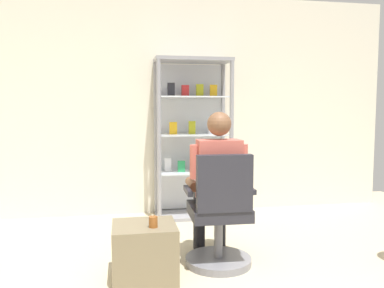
% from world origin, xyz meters
% --- Properties ---
extents(back_wall, '(6.00, 0.10, 2.70)m').
position_xyz_m(back_wall, '(0.00, 3.00, 1.35)').
color(back_wall, silver).
rests_on(back_wall, ground).
extents(display_cabinet_main, '(0.90, 0.45, 1.90)m').
position_xyz_m(display_cabinet_main, '(0.40, 2.76, 0.96)').
color(display_cabinet_main, gray).
rests_on(display_cabinet_main, ground).
extents(office_chair, '(0.57, 0.56, 0.96)m').
position_xyz_m(office_chair, '(0.34, 1.14, 0.39)').
color(office_chair, slate).
rests_on(office_chair, ground).
extents(seated_shopkeeper, '(0.50, 0.57, 1.29)m').
position_xyz_m(seated_shopkeeper, '(0.35, 1.30, 0.71)').
color(seated_shopkeeper, black).
rests_on(seated_shopkeeper, ground).
extents(storage_crate, '(0.49, 0.45, 0.43)m').
position_xyz_m(storage_crate, '(-0.29, 1.02, 0.21)').
color(storage_crate, '#72664C').
rests_on(storage_crate, ground).
extents(tea_glass, '(0.07, 0.07, 0.08)m').
position_xyz_m(tea_glass, '(-0.22, 0.94, 0.47)').
color(tea_glass, brown).
rests_on(tea_glass, storage_crate).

